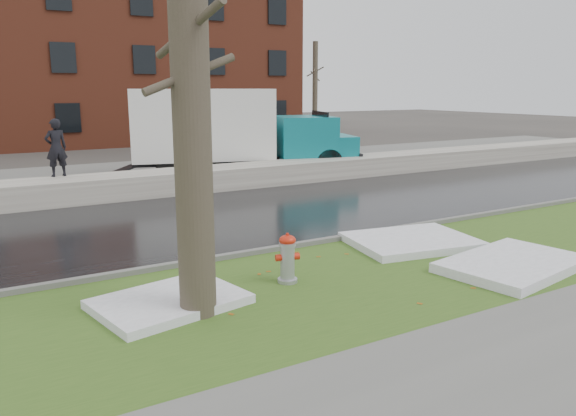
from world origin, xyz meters
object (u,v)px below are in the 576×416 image
fire_hydrant (287,256)px  worker (56,148)px  tree (190,80)px  box_truck (230,131)px

fire_hydrant → worker: worker is taller
fire_hydrant → tree: size_ratio=0.13×
tree → box_truck: (6.27, 12.37, -1.73)m
box_truck → worker: size_ratio=5.80×
box_truck → worker: box_truck is taller
tree → box_truck: size_ratio=0.68×
fire_hydrant → worker: 10.41m
fire_hydrant → worker: size_ratio=0.51×
fire_hydrant → tree: tree is taller
tree → worker: size_ratio=3.93×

